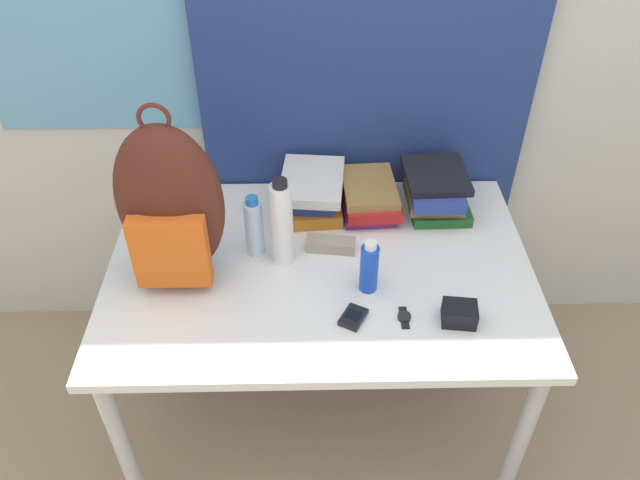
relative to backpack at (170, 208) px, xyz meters
The scene contains 14 objects.
wall_back 0.74m from the backpack, 52.88° to the left, with size 6.00×0.06×2.50m.
curtain_blue 0.81m from the backpack, 40.17° to the left, with size 1.08×0.04×2.50m.
desk 0.52m from the backpack, ahead, with size 1.28×0.86×0.70m.
backpack is the anchor object (origin of this frame).
book_stack_left 0.52m from the backpack, 37.67° to the left, with size 0.22×0.28×0.13m.
book_stack_center 0.68m from the backpack, 27.23° to the left, with size 0.19×0.26×0.10m.
book_stack_right 0.87m from the backpack, 20.80° to the left, with size 0.22×0.28×0.14m.
water_bottle 0.27m from the backpack, 21.75° to the left, with size 0.06×0.06×0.21m.
sports_bottle 0.32m from the backpack, ahead, with size 0.07×0.07×0.29m.
sunscreen_bottle 0.57m from the backpack, ahead, with size 0.05×0.05×0.17m.
cell_phone 0.58m from the backpack, 22.02° to the right, with size 0.09×0.10×0.02m.
sunglasses_case 0.50m from the backpack, 11.95° to the left, with size 0.16×0.08×0.04m.
camera_pouch 0.84m from the backpack, 15.14° to the right, with size 0.10×0.08×0.06m.
wristwatch 0.71m from the backpack, 17.45° to the right, with size 0.04×0.08×0.01m.
Camera 1 is at (-0.03, -0.95, 1.97)m, focal length 35.00 mm.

